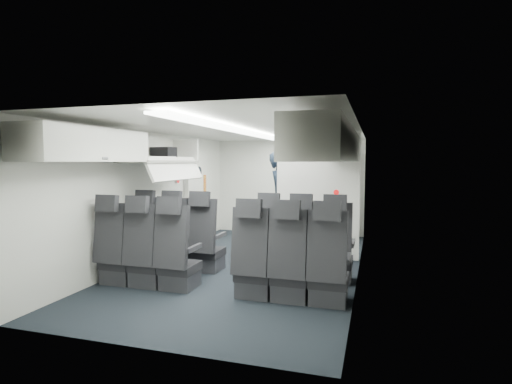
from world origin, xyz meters
The scene contains 13 objects.
cabin_shell centered at (0.00, 0.00, 1.12)m, with size 3.41×6.01×2.16m.
seat_row_front centered at (0.00, -0.53, 0.40)m, with size 3.33×0.56×1.24m.
seat_row_mid centered at (0.00, -1.43, 0.40)m, with size 3.33×0.56×1.24m.
overhead_bin_left_rear centered at (-1.40, -2.00, 1.86)m, with size 0.53×1.80×0.40m.
overhead_bin_left_front_open centered at (-1.44, -0.25, 1.74)m, with size 0.64×1.70×0.72m.
overhead_bin_right_rear centered at (1.40, -2.00, 1.86)m, with size 0.53×1.80×0.40m.
overhead_bin_right_front centered at (1.40, -0.25, 1.86)m, with size 0.53×1.70×0.40m.
bulkhead_partition centered at (0.98, 0.80, 1.08)m, with size 1.40×0.15×2.13m.
galley_unit centered at (0.95, 2.72, 0.95)m, with size 0.85×0.52×1.90m.
boarding_door centered at (-1.64, 1.55, 0.95)m, with size 0.12×1.27×1.86m.
flight_attendant centered at (0.09, 1.78, 0.93)m, with size 0.68×0.44×1.86m, color black.
carry_on_bag centered at (-1.41, -0.17, 1.79)m, with size 0.36×0.25×0.21m, color black.
papers centered at (0.28, 1.73, 1.11)m, with size 0.19×0.02×0.13m, color white.
Camera 1 is at (1.92, -6.00, 1.66)m, focal length 28.00 mm.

